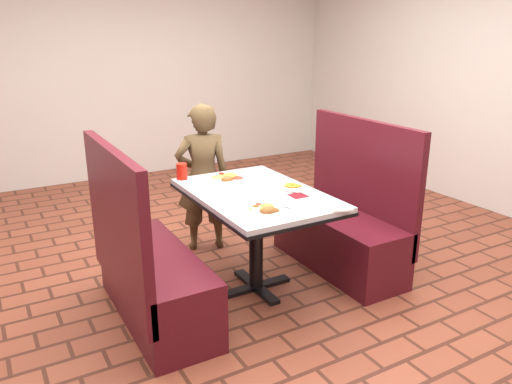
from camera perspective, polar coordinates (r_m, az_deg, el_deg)
room at (r=3.29m, az=0.00°, el=19.63°), size 7.00×7.04×2.82m
dining_table at (r=3.49m, az=0.00°, el=-1.50°), size 0.81×1.21×0.75m
booth_bench_left at (r=3.33m, az=-12.19°, el=-9.02°), size 0.47×1.20×1.17m
booth_bench_right at (r=4.03m, az=9.93°, el=-3.97°), size 0.47×1.20×1.17m
diner_person at (r=4.24m, az=-6.09°, el=1.60°), size 0.52×0.41×1.26m
near_dinner_plate at (r=3.08m, az=1.07°, el=-1.80°), size 0.24×0.24×0.07m
far_dinner_plate at (r=3.74m, az=-3.24°, el=1.76°), size 0.29×0.29×0.07m
plantain_plate at (r=3.55m, az=4.13°, el=0.65°), size 0.19×0.19×0.03m
maroon_napkin at (r=3.39m, az=4.85°, el=-0.41°), size 0.11×0.11×0.00m
spoon_utensil at (r=3.44m, az=4.34°, el=-0.06°), size 0.10×0.12×0.00m
red_tumbler at (r=3.79m, az=-8.49°, el=2.35°), size 0.08×0.08×0.12m
paper_napkin at (r=3.17m, az=9.02°, el=-1.78°), size 0.22×0.19×0.01m
knife_utensil at (r=3.16m, az=2.75°, el=-1.58°), size 0.06×0.16×0.00m
fork_utensil at (r=3.09m, az=2.17°, el=-1.98°), size 0.05×0.17×0.00m
lettuce_shreds at (r=3.53m, az=0.08°, el=0.37°), size 0.28×0.32×0.00m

